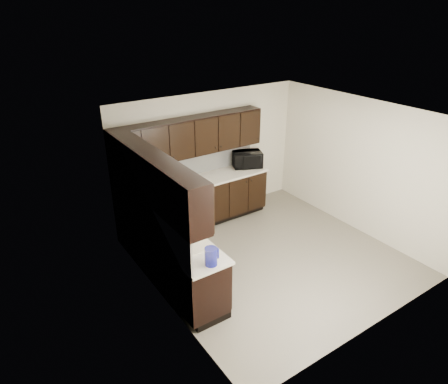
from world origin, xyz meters
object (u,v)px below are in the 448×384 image
at_px(blue_pitcher, 211,256).
at_px(toaster_oven, 169,183).
at_px(sink, 184,244).
at_px(microwave, 247,159).
at_px(storage_bin, 178,232).

bearing_deg(blue_pitcher, toaster_oven, 57.72).
distance_m(sink, toaster_oven, 1.83).
height_order(microwave, blue_pitcher, microwave).
xyz_separation_m(storage_bin, blue_pitcher, (0.05, -0.80, 0.03)).
bearing_deg(sink, toaster_oven, 69.32).
distance_m(sink, storage_bin, 0.19).
bearing_deg(toaster_oven, microwave, -2.71).
bearing_deg(toaster_oven, sink, -114.99).
bearing_deg(blue_pitcher, storage_bin, 75.55).
relative_size(microwave, storage_bin, 1.20).
bearing_deg(toaster_oven, storage_bin, -117.06).
xyz_separation_m(toaster_oven, blue_pitcher, (-0.62, -2.39, 0.02)).
bearing_deg(toaster_oven, blue_pitcher, -108.80).
bearing_deg(microwave, storage_bin, -123.67).
relative_size(sink, blue_pitcher, 3.35).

